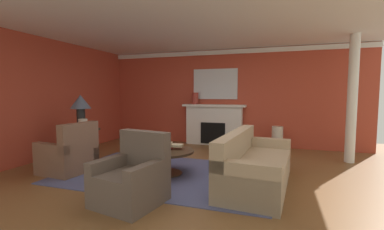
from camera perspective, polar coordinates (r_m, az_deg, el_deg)
ground_plane at (r=4.94m, az=-0.15°, el=-12.73°), size 9.03×9.03×0.00m
wall_fireplace at (r=7.66m, az=7.15°, el=3.79°), size 7.55×0.12×2.71m
wall_window at (r=6.93m, az=-28.18°, el=3.15°), size 0.12×6.57×2.71m
ceiling_panel at (r=5.15m, az=0.97°, el=18.90°), size 7.55×6.57×0.06m
crown_moulding at (r=7.66m, az=7.13°, el=13.37°), size 7.55×0.08×0.12m
area_rug at (r=4.97m, az=-5.49°, el=-12.56°), size 3.77×2.39×0.01m
fireplace at (r=7.57m, az=4.76°, el=-2.32°), size 1.80×0.35×1.16m
mantel_mirror at (r=7.63m, az=5.04°, el=6.70°), size 1.28×0.04×0.86m
sofa at (r=4.43m, az=13.32°, el=-10.92°), size 1.07×2.17×0.85m
armchair_near_window at (r=5.49m, az=-25.12°, el=-8.09°), size 0.88×0.88×0.95m
armchair_facing_fireplace at (r=3.75m, az=-12.93°, el=-13.69°), size 0.94×0.94×0.95m
coffee_table at (r=4.89m, az=-5.52°, el=-8.87°), size 1.00×1.00×0.45m
side_table at (r=6.30m, az=-22.74°, el=-5.53°), size 0.56×0.56×0.70m
table_lamp at (r=6.21m, az=-22.98°, el=1.99°), size 0.44×0.44×0.75m
vase_on_side_table at (r=6.05m, az=-22.54°, el=-1.91°), size 0.18×0.18×0.24m
vase_mantel_left at (r=7.61m, az=0.68°, el=3.62°), size 0.19×0.19×0.34m
vase_tall_corner at (r=7.09m, az=17.97°, el=-4.91°), size 0.28×0.28×0.64m
book_red_cover at (r=4.93m, az=-5.60°, el=-7.09°), size 0.22×0.20×0.05m
book_art_folio at (r=4.91m, az=-3.42°, el=-6.58°), size 0.26×0.21×0.04m
book_small_novel at (r=4.88m, az=-5.95°, el=-6.14°), size 0.25×0.17×0.04m
column_white at (r=6.52m, az=31.39°, el=2.95°), size 0.20×0.20×2.71m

